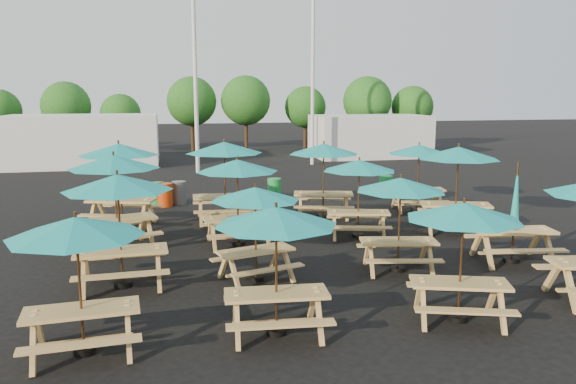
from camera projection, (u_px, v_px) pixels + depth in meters
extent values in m
plane|color=black|center=(299.00, 241.00, 15.42)|extent=(120.00, 120.00, 0.00)
cube|color=tan|center=(81.00, 310.00, 8.64)|extent=(1.78, 0.81, 0.06)
cube|color=tan|center=(80.00, 345.00, 8.09)|extent=(1.74, 0.38, 0.04)
cube|color=tan|center=(85.00, 312.00, 9.29)|extent=(1.74, 0.38, 0.04)
cylinder|color=black|center=(84.00, 350.00, 8.76)|extent=(0.35, 0.35, 0.10)
cylinder|color=brown|center=(80.00, 286.00, 8.57)|extent=(0.04, 0.04, 2.21)
cone|color=teal|center=(76.00, 227.00, 8.41)|extent=(2.22, 2.22, 0.31)
cube|color=tan|center=(121.00, 251.00, 11.64)|extent=(1.92, 0.83, 0.06)
cube|color=tan|center=(121.00, 275.00, 11.04)|extent=(1.89, 0.36, 0.04)
cube|color=tan|center=(123.00, 256.00, 12.35)|extent=(1.89, 0.36, 0.04)
cylinder|color=black|center=(123.00, 284.00, 11.77)|extent=(0.38, 0.38, 0.10)
cylinder|color=brown|center=(120.00, 231.00, 11.57)|extent=(0.05, 0.05, 2.41)
cone|color=teal|center=(117.00, 182.00, 11.39)|extent=(2.35, 2.35, 0.33)
cube|color=tan|center=(117.00, 219.00, 14.44)|extent=(2.08, 1.29, 0.06)
cube|color=tan|center=(124.00, 237.00, 13.89)|extent=(1.94, 0.82, 0.04)
cube|color=tan|center=(112.00, 225.00, 15.11)|extent=(1.94, 0.82, 0.04)
cylinder|color=black|center=(118.00, 247.00, 14.58)|extent=(0.39, 0.39, 0.11)
cylinder|color=brown|center=(116.00, 202.00, 14.37)|extent=(0.05, 0.05, 2.48)
cone|color=teal|center=(114.00, 162.00, 14.18)|extent=(2.88, 2.88, 0.35)
cube|color=tan|center=(121.00, 200.00, 16.88)|extent=(2.14, 1.32, 0.07)
cube|color=tan|center=(112.00, 216.00, 16.22)|extent=(1.99, 0.84, 0.04)
cube|color=tan|center=(131.00, 206.00, 17.66)|extent=(1.99, 0.84, 0.04)
cylinder|color=black|center=(123.00, 225.00, 17.02)|extent=(0.40, 0.40, 0.11)
cylinder|color=brown|center=(121.00, 185.00, 16.80)|extent=(0.05, 0.05, 2.55)
cone|color=teal|center=(119.00, 149.00, 16.61)|extent=(2.96, 2.96, 0.36)
cube|color=tan|center=(276.00, 294.00, 9.36)|extent=(1.78, 0.80, 0.06)
cube|color=tan|center=(281.00, 325.00, 8.79)|extent=(1.74, 0.37, 0.04)
cube|color=tan|center=(272.00, 296.00, 10.03)|extent=(1.74, 0.37, 0.04)
cylinder|color=black|center=(277.00, 331.00, 9.48)|extent=(0.35, 0.35, 0.10)
cylinder|color=brown|center=(276.00, 271.00, 9.29)|extent=(0.04, 0.04, 2.21)
cone|color=teal|center=(276.00, 216.00, 9.13)|extent=(2.21, 2.21, 0.31)
cube|color=tan|center=(256.00, 251.00, 12.06)|extent=(1.73, 1.06, 0.05)
cube|color=tan|center=(268.00, 270.00, 11.59)|extent=(1.62, 0.68, 0.04)
cube|color=tan|center=(245.00, 255.00, 12.62)|extent=(1.62, 0.68, 0.04)
cylinder|color=black|center=(256.00, 278.00, 12.16)|extent=(0.32, 0.32, 0.09)
cylinder|color=brown|center=(256.00, 234.00, 11.99)|extent=(0.04, 0.04, 2.07)
cone|color=teal|center=(255.00, 194.00, 11.84)|extent=(2.39, 2.39, 0.29)
cube|color=tan|center=(238.00, 218.00, 14.85)|extent=(1.86, 0.82, 0.06)
cube|color=tan|center=(243.00, 235.00, 14.27)|extent=(1.83, 0.36, 0.04)
cube|color=tan|center=(234.00, 223.00, 15.53)|extent=(1.83, 0.36, 0.04)
cylinder|color=black|center=(238.00, 243.00, 14.97)|extent=(0.36, 0.36, 0.10)
cylinder|color=brown|center=(238.00, 202.00, 14.78)|extent=(0.04, 0.04, 2.32)
cone|color=teal|center=(237.00, 166.00, 14.61)|extent=(2.29, 2.29, 0.32)
cube|color=tan|center=(225.00, 196.00, 17.52)|extent=(2.02, 0.84, 0.07)
cube|color=tan|center=(227.00, 211.00, 16.87)|extent=(2.00, 0.34, 0.04)
cube|color=tan|center=(224.00, 202.00, 18.28)|extent=(2.00, 0.34, 0.04)
cylinder|color=black|center=(226.00, 220.00, 17.65)|extent=(0.40, 0.40, 0.11)
cylinder|color=brown|center=(225.00, 182.00, 17.44)|extent=(0.05, 0.05, 2.55)
cone|color=teal|center=(224.00, 148.00, 17.25)|extent=(2.45, 2.45, 0.35)
cube|color=tan|center=(460.00, 283.00, 9.91)|extent=(1.82, 1.15, 0.06)
cube|color=tan|center=(466.00, 311.00, 9.35)|extent=(1.69, 0.75, 0.04)
cube|color=tan|center=(452.00, 286.00, 10.57)|extent=(1.69, 0.75, 0.04)
cylinder|color=black|center=(458.00, 318.00, 10.02)|extent=(0.34, 0.34, 0.09)
cylinder|color=brown|center=(461.00, 262.00, 9.84)|extent=(0.04, 0.04, 2.17)
cone|color=teal|center=(464.00, 211.00, 9.68)|extent=(2.54, 2.54, 0.30)
cube|color=tan|center=(399.00, 241.00, 12.69)|extent=(1.80, 0.97, 0.06)
cube|color=tan|center=(404.00, 261.00, 12.12)|extent=(1.72, 0.56, 0.04)
cube|color=tan|center=(393.00, 245.00, 13.35)|extent=(1.72, 0.56, 0.04)
cylinder|color=black|center=(398.00, 269.00, 12.81)|extent=(0.34, 0.34, 0.09)
cylinder|color=brown|center=(399.00, 225.00, 12.62)|extent=(0.04, 0.04, 2.18)
cone|color=teal|center=(401.00, 184.00, 12.46)|extent=(2.37, 2.37, 0.30)
cube|color=tan|center=(358.00, 212.00, 15.70)|extent=(1.84, 1.09, 0.06)
cube|color=tan|center=(360.00, 227.00, 15.12)|extent=(1.73, 0.67, 0.04)
cube|color=tan|center=(356.00, 217.00, 16.37)|extent=(1.73, 0.67, 0.04)
cylinder|color=black|center=(358.00, 235.00, 15.81)|extent=(0.35, 0.35, 0.10)
cylinder|color=brown|center=(359.00, 199.00, 15.63)|extent=(0.04, 0.04, 2.21)
cone|color=teal|center=(359.00, 165.00, 15.47)|extent=(2.50, 2.50, 0.31)
cube|color=tan|center=(323.00, 194.00, 18.18)|extent=(2.02, 1.18, 0.06)
cube|color=tan|center=(324.00, 207.00, 17.55)|extent=(1.91, 0.72, 0.04)
cube|color=tan|center=(323.00, 199.00, 18.92)|extent=(1.91, 0.72, 0.04)
cylinder|color=black|center=(323.00, 216.00, 18.31)|extent=(0.38, 0.38, 0.11)
cylinder|color=brown|center=(323.00, 180.00, 18.11)|extent=(0.05, 0.05, 2.43)
cone|color=teal|center=(324.00, 149.00, 17.93)|extent=(2.74, 2.74, 0.34)
cube|color=tan|center=(513.00, 230.00, 13.36)|extent=(1.98, 1.02, 0.06)
cube|color=tan|center=(526.00, 251.00, 12.73)|extent=(1.91, 0.55, 0.04)
cube|color=tan|center=(500.00, 236.00, 14.09)|extent=(1.91, 0.55, 0.04)
cylinder|color=black|center=(511.00, 260.00, 13.48)|extent=(0.38, 0.38, 0.11)
cylinder|color=brown|center=(515.00, 213.00, 13.28)|extent=(0.05, 0.05, 2.42)
cone|color=teal|center=(516.00, 195.00, 13.21)|extent=(0.23, 0.23, 1.58)
cube|color=tan|center=(456.00, 205.00, 16.26)|extent=(2.11, 1.35, 0.07)
cube|color=tan|center=(460.00, 221.00, 15.61)|extent=(1.95, 0.89, 0.04)
cube|color=tan|center=(451.00, 210.00, 17.02)|extent=(1.95, 0.89, 0.04)
cylinder|color=black|center=(454.00, 230.00, 16.39)|extent=(0.39, 0.39, 0.11)
cylinder|color=brown|center=(457.00, 189.00, 16.18)|extent=(0.05, 0.05, 2.52)
cone|color=teal|center=(458.00, 153.00, 16.00)|extent=(2.96, 2.96, 0.35)
cube|color=tan|center=(418.00, 190.00, 19.18)|extent=(1.89, 0.99, 0.06)
cube|color=tan|center=(423.00, 202.00, 18.58)|extent=(1.82, 0.55, 0.04)
cube|color=tan|center=(412.00, 194.00, 19.88)|extent=(1.82, 0.55, 0.04)
cylinder|color=black|center=(417.00, 209.00, 19.30)|extent=(0.36, 0.36, 0.10)
cylinder|color=brown|center=(418.00, 178.00, 19.11)|extent=(0.04, 0.04, 2.30)
cone|color=teal|center=(419.00, 149.00, 18.94)|extent=(2.47, 2.47, 0.32)
cylinder|color=green|center=(157.00, 194.00, 20.21)|extent=(0.52, 0.52, 0.83)
cylinder|color=red|center=(165.00, 195.00, 20.00)|extent=(0.52, 0.52, 0.83)
cylinder|color=gray|center=(179.00, 193.00, 20.43)|extent=(0.52, 0.52, 0.83)
cylinder|color=green|center=(274.00, 189.00, 21.13)|extent=(0.52, 0.52, 0.83)
cylinder|color=green|center=(386.00, 186.00, 21.83)|extent=(0.52, 0.52, 0.83)
cylinder|color=silver|center=(195.00, 51.00, 27.43)|extent=(0.20, 0.20, 12.00)
cylinder|color=silver|center=(313.00, 56.00, 30.69)|extent=(0.20, 0.20, 12.00)
cube|color=silver|center=(83.00, 141.00, 30.85)|extent=(8.00, 4.00, 2.80)
cube|color=silver|center=(369.00, 136.00, 35.33)|extent=(7.00, 4.00, 2.60)
cylinder|color=#382314|center=(2.00, 140.00, 36.65)|extent=(0.24, 0.24, 1.92)
cylinder|color=#382314|center=(68.00, 139.00, 36.23)|extent=(0.24, 0.24, 2.14)
sphere|color=#1E5919|center=(66.00, 106.00, 35.86)|extent=(3.11, 3.11, 3.11)
cylinder|color=#382314|center=(122.00, 141.00, 36.71)|extent=(0.24, 0.24, 1.78)
sphere|color=#1E5919|center=(121.00, 114.00, 36.41)|extent=(2.59, 2.59, 2.59)
cylinder|color=#382314|center=(193.00, 134.00, 38.64)|extent=(0.24, 0.24, 2.31)
sphere|color=#1E5919|center=(192.00, 101.00, 38.25)|extent=(3.36, 3.36, 3.36)
cylinder|color=#382314|center=(246.00, 134.00, 38.95)|extent=(0.24, 0.24, 2.35)
sphere|color=#1E5919|center=(246.00, 100.00, 38.55)|extent=(3.41, 3.41, 3.41)
cylinder|color=#382314|center=(305.00, 135.00, 40.28)|extent=(0.24, 0.24, 2.02)
sphere|color=#1E5919|center=(305.00, 107.00, 39.93)|extent=(2.94, 2.94, 2.94)
cylinder|color=#382314|center=(367.00, 134.00, 39.36)|extent=(0.24, 0.24, 2.32)
sphere|color=#1E5919|center=(367.00, 101.00, 38.96)|extent=(3.38, 3.38, 3.38)
cylinder|color=#382314|center=(411.00, 135.00, 40.11)|extent=(0.24, 0.24, 2.03)
sphere|color=#1E5919|center=(412.00, 107.00, 39.77)|extent=(2.95, 2.95, 2.95)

